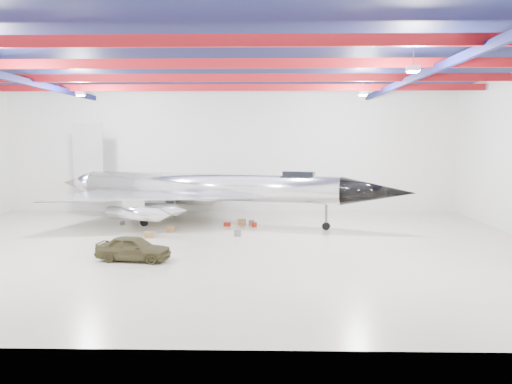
{
  "coord_description": "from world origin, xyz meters",
  "views": [
    {
      "loc": [
        3.25,
        -29.64,
        6.39
      ],
      "look_at": [
        2.57,
        2.0,
        3.11
      ],
      "focal_mm": 35.0,
      "sensor_mm": 36.0,
      "label": 1
    }
  ],
  "objects": [
    {
      "name": "oil_barrel",
      "position": [
        -3.5,
        4.69,
        0.2
      ],
      "size": [
        0.62,
        0.53,
        0.4
      ],
      "primitive_type": "cube",
      "rotation": [
        0.0,
        0.0,
        0.14
      ],
      "color": "olive",
      "rests_on": "floor"
    },
    {
      "name": "engine_drum",
      "position": [
        1.29,
        3.22,
        0.21
      ],
      "size": [
        0.54,
        0.54,
        0.41
      ],
      "primitive_type": "cylinder",
      "rotation": [
        0.0,
        0.0,
        -0.22
      ],
      "color": "#59595B",
      "rests_on": "floor"
    },
    {
      "name": "spares_box",
      "position": [
        2.11,
        7.6,
        0.2
      ],
      "size": [
        0.5,
        0.5,
        0.39
      ],
      "primitive_type": "cylinder",
      "rotation": [
        0.0,
        0.0,
        0.16
      ],
      "color": "#59595B",
      "rests_on": "floor"
    },
    {
      "name": "ceiling_structure",
      "position": [
        0.0,
        0.0,
        10.32
      ],
      "size": [
        39.5,
        29.5,
        1.08
      ],
      "color": "maroon",
      "rests_on": "ceiling"
    },
    {
      "name": "parts_bin",
      "position": [
        1.35,
        7.82,
        0.2
      ],
      "size": [
        0.62,
        0.51,
        0.4
      ],
      "primitive_type": "cube",
      "rotation": [
        0.0,
        0.0,
        -0.09
      ],
      "color": "olive",
      "rests_on": "floor"
    },
    {
      "name": "wall_back",
      "position": [
        0.0,
        15.0,
        5.5
      ],
      "size": [
        40.0,
        0.0,
        40.0
      ],
      "primitive_type": "plane",
      "rotation": [
        1.57,
        0.0,
        0.0
      ],
      "color": "silver",
      "rests_on": "floor"
    },
    {
      "name": "tool_chest",
      "position": [
        2.33,
        6.86,
        0.17
      ],
      "size": [
        0.48,
        0.48,
        0.34
      ],
      "primitive_type": "cylinder",
      "rotation": [
        0.0,
        0.0,
        -0.31
      ],
      "color": "maroon",
      "rests_on": "floor"
    },
    {
      "name": "crate_small",
      "position": [
        -7.81,
        7.84,
        0.13
      ],
      "size": [
        0.44,
        0.4,
        0.25
      ],
      "primitive_type": "cube",
      "rotation": [
        0.0,
        0.0,
        0.37
      ],
      "color": "#59595B",
      "rests_on": "floor"
    },
    {
      "name": "floor",
      "position": [
        0.0,
        0.0,
        0.0
      ],
      "size": [
        40.0,
        40.0,
        0.0
      ],
      "primitive_type": "plane",
      "color": "#BEB497",
      "rests_on": "ground"
    },
    {
      "name": "jeep",
      "position": [
        -3.84,
        -3.71,
        0.67
      ],
      "size": [
        4.14,
        2.15,
        1.35
      ],
      "primitive_type": "imported",
      "rotation": [
        0.0,
        0.0,
        1.42
      ],
      "color": "#3C371E",
      "rests_on": "floor"
    },
    {
      "name": "jet_aircraft",
      "position": [
        -1.33,
        8.24,
        2.55
      ],
      "size": [
        27.9,
        20.22,
        7.78
      ],
      "rotation": [
        0.0,
        0.0,
        -0.29
      ],
      "color": "silver",
      "rests_on": "floor"
    },
    {
      "name": "ceiling",
      "position": [
        0.0,
        0.0,
        11.0
      ],
      "size": [
        40.0,
        40.0,
        0.0
      ],
      "primitive_type": "plane",
      "rotation": [
        3.14,
        0.0,
        0.0
      ],
      "color": "#0A0F38",
      "rests_on": "wall_back"
    },
    {
      "name": "crate_ply",
      "position": [
        -4.51,
        2.55,
        0.21
      ],
      "size": [
        0.66,
        0.57,
        0.41
      ],
      "primitive_type": "cube",
      "rotation": [
        0.0,
        0.0,
        0.19
      ],
      "color": "olive",
      "rests_on": "floor"
    },
    {
      "name": "toolbox_red",
      "position": [
        0.3,
        7.12,
        0.15
      ],
      "size": [
        0.54,
        0.49,
        0.31
      ],
      "primitive_type": "cube",
      "rotation": [
        0.0,
        0.0,
        -0.39
      ],
      "color": "maroon",
      "rests_on": "floor"
    }
  ]
}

